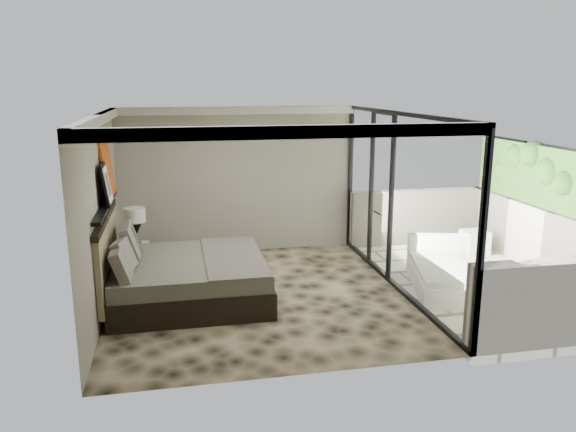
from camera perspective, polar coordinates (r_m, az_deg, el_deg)
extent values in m
plane|color=black|center=(8.81, -3.05, -8.12)|extent=(5.00, 5.00, 0.00)
cube|color=silver|center=(8.22, -3.29, 10.31)|extent=(4.50, 5.00, 0.02)
cube|color=gray|center=(10.83, -5.12, 3.59)|extent=(4.50, 0.02, 2.80)
cube|color=gray|center=(8.39, -18.48, 0.10)|extent=(0.02, 5.00, 2.80)
cube|color=white|center=(9.00, 11.15, 1.41)|extent=(0.08, 5.00, 2.80)
cube|color=beige|center=(10.05, 18.74, -6.46)|extent=(3.00, 5.00, 0.12)
cube|color=#B8AD96|center=(10.61, 25.31, -2.56)|extent=(0.30, 5.00, 1.10)
cube|color=black|center=(8.46, -18.05, 0.93)|extent=(0.12, 2.20, 0.05)
cube|color=black|center=(8.75, -9.86, -7.08)|extent=(2.29, 2.18, 0.39)
cube|color=#535145|center=(8.65, -9.94, -5.12)|extent=(2.23, 2.12, 0.24)
cube|color=#48453F|center=(8.65, -5.63, -4.11)|extent=(0.87, 2.16, 0.03)
cube|color=#7E6A50|center=(8.63, -17.84, -3.86)|extent=(0.08, 2.28, 1.09)
cube|color=black|center=(10.08, -15.25, -4.36)|extent=(0.56, 0.56, 0.48)
cone|color=black|center=(9.95, -15.16, -2.34)|extent=(0.20, 0.20, 0.18)
cone|color=black|center=(9.91, -15.22, -1.32)|extent=(0.20, 0.20, 0.18)
cylinder|color=beige|center=(9.85, -15.31, 0.11)|extent=(0.36, 0.36, 0.24)
cube|color=#A72D0E|center=(9.02, -17.93, 4.75)|extent=(0.13, 0.90, 0.90)
cube|color=black|center=(8.36, -17.96, 3.07)|extent=(0.11, 0.50, 0.60)
cube|color=white|center=(11.46, 18.40, -2.53)|extent=(0.46, 0.46, 0.45)
cube|color=white|center=(9.35, 15.42, -6.31)|extent=(1.31, 1.94, 0.31)
cube|color=beige|center=(9.29, 15.50, -5.15)|extent=(1.24, 1.82, 0.09)
cube|color=white|center=(10.02, 14.59, -2.85)|extent=(0.89, 0.36, 0.39)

